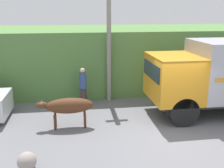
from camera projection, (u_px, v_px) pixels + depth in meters
ground_plane at (173, 132)px, 9.64m from camera, size 60.00×60.00×0.00m
hillside_embankment at (130, 55)px, 16.33m from camera, size 32.00×6.92×3.31m
building_backdrop at (62, 66)px, 13.91m from camera, size 4.98×2.70×2.89m
brown_cow at (68, 106)px, 9.82m from camera, size 2.14×0.59×1.17m
pedestrian_on_hill at (83, 85)px, 12.16m from camera, size 0.43×0.43×1.78m
utility_pole at (109, 27)px, 12.00m from camera, size 0.90×0.21×6.94m
roadside_rock at (27, 161)px, 7.28m from camera, size 0.53×0.53×0.53m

